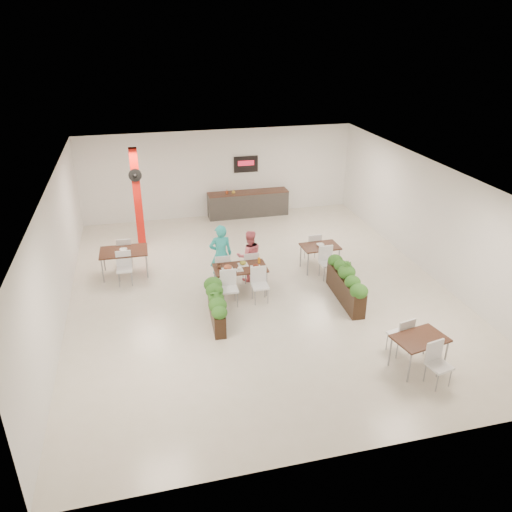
{
  "coord_description": "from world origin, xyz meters",
  "views": [
    {
      "loc": [
        -2.95,
        -11.67,
        6.62
      ],
      "look_at": [
        -0.14,
        -0.22,
        1.1
      ],
      "focal_mm": 35.0,
      "sensor_mm": 36.0,
      "label": 1
    }
  ],
  "objects_px": {
    "diner_man": "(221,255)",
    "side_table_b": "(320,250)",
    "main_table": "(240,271)",
    "planter_right": "(346,283)",
    "side_table_c": "(419,343)",
    "diner_woman": "(249,256)",
    "service_counter": "(248,203)",
    "planter_left": "(216,304)",
    "red_column": "(137,197)",
    "side_table_a": "(124,254)"
  },
  "relations": [
    {
      "from": "red_column",
      "to": "diner_man",
      "type": "distance_m",
      "value": 3.9
    },
    {
      "from": "service_counter",
      "to": "planter_left",
      "type": "height_order",
      "value": "service_counter"
    },
    {
      "from": "service_counter",
      "to": "diner_man",
      "type": "height_order",
      "value": "service_counter"
    },
    {
      "from": "side_table_a",
      "to": "side_table_c",
      "type": "height_order",
      "value": "same"
    },
    {
      "from": "main_table",
      "to": "diner_man",
      "type": "height_order",
      "value": "diner_man"
    },
    {
      "from": "side_table_b",
      "to": "diner_man",
      "type": "bearing_deg",
      "value": -178.53
    },
    {
      "from": "planter_left",
      "to": "side_table_a",
      "type": "distance_m",
      "value": 3.78
    },
    {
      "from": "diner_man",
      "to": "red_column",
      "type": "bearing_deg",
      "value": -56.48
    },
    {
      "from": "planter_right",
      "to": "side_table_a",
      "type": "distance_m",
      "value": 6.28
    },
    {
      "from": "red_column",
      "to": "side_table_a",
      "type": "relative_size",
      "value": 1.97
    },
    {
      "from": "main_table",
      "to": "planter_left",
      "type": "bearing_deg",
      "value": -123.94
    },
    {
      "from": "service_counter",
      "to": "side_table_c",
      "type": "distance_m",
      "value": 9.91
    },
    {
      "from": "planter_left",
      "to": "side_table_b",
      "type": "distance_m",
      "value": 4.02
    },
    {
      "from": "red_column",
      "to": "planter_left",
      "type": "height_order",
      "value": "red_column"
    },
    {
      "from": "red_column",
      "to": "planter_right",
      "type": "xyz_separation_m",
      "value": [
        5.04,
        -4.93,
        -1.13
      ]
    },
    {
      "from": "diner_woman",
      "to": "side_table_b",
      "type": "xyz_separation_m",
      "value": [
        2.16,
        0.17,
        -0.12
      ]
    },
    {
      "from": "diner_man",
      "to": "side_table_a",
      "type": "xyz_separation_m",
      "value": [
        -2.6,
        1.18,
        -0.23
      ]
    },
    {
      "from": "diner_woman",
      "to": "side_table_a",
      "type": "relative_size",
      "value": 0.92
    },
    {
      "from": "service_counter",
      "to": "diner_woman",
      "type": "bearing_deg",
      "value": -102.55
    },
    {
      "from": "service_counter",
      "to": "side_table_c",
      "type": "relative_size",
      "value": 1.8
    },
    {
      "from": "planter_right",
      "to": "side_table_b",
      "type": "relative_size",
      "value": 1.3
    },
    {
      "from": "red_column",
      "to": "side_table_c",
      "type": "xyz_separation_m",
      "value": [
        5.38,
        -7.95,
        -1.03
      ]
    },
    {
      "from": "planter_left",
      "to": "side_table_c",
      "type": "height_order",
      "value": "side_table_c"
    },
    {
      "from": "main_table",
      "to": "diner_woman",
      "type": "bearing_deg",
      "value": 57.95
    },
    {
      "from": "diner_man",
      "to": "side_table_c",
      "type": "height_order",
      "value": "diner_man"
    },
    {
      "from": "diner_man",
      "to": "side_table_b",
      "type": "relative_size",
      "value": 1.06
    },
    {
      "from": "service_counter",
      "to": "planter_right",
      "type": "relative_size",
      "value": 1.42
    },
    {
      "from": "main_table",
      "to": "planter_left",
      "type": "relative_size",
      "value": 0.96
    },
    {
      "from": "service_counter",
      "to": "red_column",
      "type": "bearing_deg",
      "value": -155.0
    },
    {
      "from": "red_column",
      "to": "planter_right",
      "type": "height_order",
      "value": "red_column"
    },
    {
      "from": "main_table",
      "to": "planter_right",
      "type": "xyz_separation_m",
      "value": [
        2.58,
        -1.06,
        -0.12
      ]
    },
    {
      "from": "planter_left",
      "to": "red_column",
      "type": "bearing_deg",
      "value": 107.22
    },
    {
      "from": "red_column",
      "to": "diner_woman",
      "type": "xyz_separation_m",
      "value": [
        2.87,
        -3.22,
        -0.9
      ]
    },
    {
      "from": "planter_right",
      "to": "side_table_b",
      "type": "bearing_deg",
      "value": 90.38
    },
    {
      "from": "main_table",
      "to": "diner_woman",
      "type": "xyz_separation_m",
      "value": [
        0.41,
        0.65,
        0.11
      ]
    },
    {
      "from": "main_table",
      "to": "planter_right",
      "type": "distance_m",
      "value": 2.79
    },
    {
      "from": "main_table",
      "to": "diner_man",
      "type": "distance_m",
      "value": 0.8
    },
    {
      "from": "planter_left",
      "to": "service_counter",
      "type": "bearing_deg",
      "value": 71.1
    },
    {
      "from": "side_table_c",
      "to": "main_table",
      "type": "bearing_deg",
      "value": 114.45
    },
    {
      "from": "diner_woman",
      "to": "planter_left",
      "type": "distance_m",
      "value": 2.33
    },
    {
      "from": "diner_man",
      "to": "planter_right",
      "type": "distance_m",
      "value": 3.45
    },
    {
      "from": "red_column",
      "to": "diner_woman",
      "type": "relative_size",
      "value": 2.15
    },
    {
      "from": "side_table_b",
      "to": "side_table_c",
      "type": "distance_m",
      "value": 4.91
    },
    {
      "from": "service_counter",
      "to": "diner_man",
      "type": "xyz_separation_m",
      "value": [
        -1.93,
        -5.08,
        0.38
      ]
    },
    {
      "from": "diner_woman",
      "to": "side_table_b",
      "type": "relative_size",
      "value": 0.91
    },
    {
      "from": "side_table_b",
      "to": "side_table_c",
      "type": "height_order",
      "value": "same"
    },
    {
      "from": "service_counter",
      "to": "diner_man",
      "type": "bearing_deg",
      "value": -110.81
    },
    {
      "from": "main_table",
      "to": "diner_man",
      "type": "bearing_deg",
      "value": 120.79
    },
    {
      "from": "diner_woman",
      "to": "service_counter",
      "type": "bearing_deg",
      "value": -101.75
    },
    {
      "from": "red_column",
      "to": "side_table_b",
      "type": "distance_m",
      "value": 5.96
    }
  ]
}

